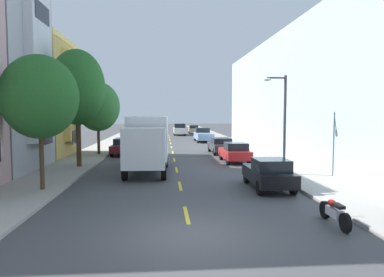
# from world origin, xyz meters

# --- Properties ---
(ground_plane) EXTENTS (160.00, 160.00, 0.00)m
(ground_plane) POSITION_xyz_m (0.00, 30.00, 0.00)
(ground_plane) COLOR #424244
(sidewalk_left) EXTENTS (3.20, 120.00, 0.14)m
(sidewalk_left) POSITION_xyz_m (-7.10, 28.00, 0.07)
(sidewalk_left) COLOR #A39E93
(sidewalk_left) RESTS_ON ground_plane
(sidewalk_right) EXTENTS (3.20, 120.00, 0.14)m
(sidewalk_right) POSITION_xyz_m (7.10, 28.00, 0.07)
(sidewalk_right) COLOR #A39E93
(sidewalk_right) RESTS_ON ground_plane
(lane_centerline_dashes) EXTENTS (0.14, 47.20, 0.01)m
(lane_centerline_dashes) POSITION_xyz_m (0.00, 24.50, 0.00)
(lane_centerline_dashes) COLOR yellow
(lane_centerline_dashes) RESTS_ON ground_plane
(apartment_block_opposite) EXTENTS (10.00, 36.00, 10.37)m
(apartment_block_opposite) POSITION_xyz_m (13.70, 20.00, 5.18)
(apartment_block_opposite) COLOR #9EB7CC
(apartment_block_opposite) RESTS_ON ground_plane
(street_tree_nearest) EXTENTS (3.43, 3.43, 6.15)m
(street_tree_nearest) POSITION_xyz_m (-6.40, 6.12, 4.38)
(street_tree_nearest) COLOR #47331E
(street_tree_nearest) RESTS_ON sidewalk_left
(street_tree_second) EXTENTS (3.55, 3.55, 7.64)m
(street_tree_second) POSITION_xyz_m (-6.40, 13.13, 5.31)
(street_tree_second) COLOR #47331E
(street_tree_second) RESTS_ON sidewalk_left
(street_tree_third) EXTENTS (3.68, 3.68, 6.17)m
(street_tree_third) POSITION_xyz_m (-6.40, 20.15, 4.20)
(street_tree_third) COLOR #47331E
(street_tree_third) RESTS_ON sidewalk_left
(street_lamp) EXTENTS (1.35, 0.28, 5.65)m
(street_lamp) POSITION_xyz_m (5.92, 9.18, 3.48)
(street_lamp) COLOR #38383D
(street_lamp) RESTS_ON sidewalk_right
(delivery_box_truck) EXTENTS (2.58, 7.46, 3.43)m
(delivery_box_truck) POSITION_xyz_m (-1.79, 11.70, 1.93)
(delivery_box_truck) COLOR white
(delivery_box_truck) RESTS_ON ground_plane
(parked_pickup_sky) EXTENTS (2.08, 5.33, 1.73)m
(parked_pickup_sky) POSITION_xyz_m (4.24, 34.11, 0.83)
(parked_pickup_sky) COLOR #7A9EC6
(parked_pickup_sky) RESTS_ON ground_plane
(parked_pickup_silver) EXTENTS (2.15, 5.35, 1.73)m
(parked_pickup_silver) POSITION_xyz_m (-4.28, 50.40, 0.83)
(parked_pickup_silver) COLOR #B2B5BA
(parked_pickup_silver) RESTS_ON ground_plane
(parked_sedan_charcoal) EXTENTS (1.87, 4.53, 1.43)m
(parked_sedan_charcoal) POSITION_xyz_m (4.32, 20.84, 0.75)
(parked_sedan_charcoal) COLOR #333338
(parked_sedan_charcoal) RESTS_ON ground_plane
(parked_hatchback_black) EXTENTS (1.81, 4.03, 1.50)m
(parked_hatchback_black) POSITION_xyz_m (4.23, 5.98, 0.76)
(parked_hatchback_black) COLOR black
(parked_hatchback_black) RESTS_ON ground_plane
(parked_hatchback_red) EXTENTS (1.81, 4.03, 1.50)m
(parked_hatchback_red) POSITION_xyz_m (4.45, 15.12, 0.76)
(parked_hatchback_red) COLOR #AD1E1E
(parked_hatchback_red) RESTS_ON ground_plane
(parked_sedan_orange) EXTENTS (1.82, 4.51, 1.43)m
(parked_sedan_orange) POSITION_xyz_m (-4.21, 38.29, 0.75)
(parked_sedan_orange) COLOR orange
(parked_sedan_orange) RESTS_ON ground_plane
(parked_hatchback_champagne) EXTENTS (1.85, 4.05, 1.50)m
(parked_hatchback_champagne) POSITION_xyz_m (4.49, 51.79, 0.76)
(parked_hatchback_champagne) COLOR tan
(parked_hatchback_champagne) RESTS_ON ground_plane
(parked_sedan_burgundy) EXTENTS (1.92, 4.55, 1.43)m
(parked_sedan_burgundy) POSITION_xyz_m (-4.32, 20.65, 0.75)
(parked_sedan_burgundy) COLOR maroon
(parked_sedan_burgundy) RESTS_ON ground_plane
(moving_white_sedan) EXTENTS (1.95, 4.80, 1.93)m
(moving_white_sedan) POSITION_xyz_m (1.80, 47.50, 0.99)
(moving_white_sedan) COLOR silver
(moving_white_sedan) RESTS_ON ground_plane
(parked_motorcycle) EXTENTS (0.62, 2.05, 0.90)m
(parked_motorcycle) POSITION_xyz_m (4.75, 0.49, 0.41)
(parked_motorcycle) COLOR black
(parked_motorcycle) RESTS_ON ground_plane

